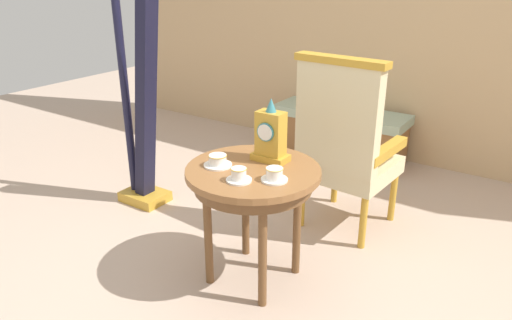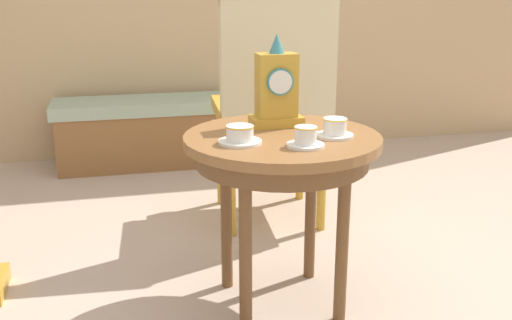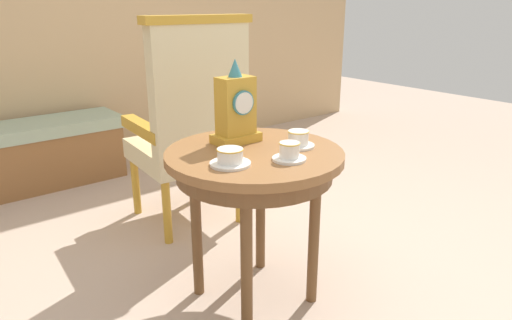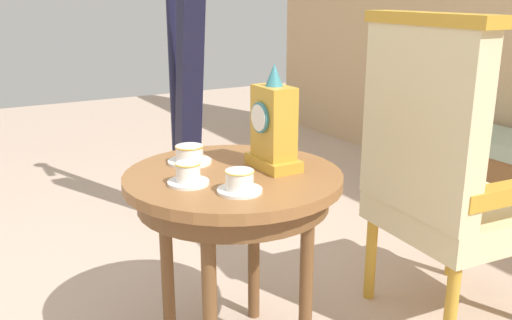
{
  "view_description": "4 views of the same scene",
  "coord_description": "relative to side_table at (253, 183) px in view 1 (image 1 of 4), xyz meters",
  "views": [
    {
      "loc": [
        1.31,
        -1.81,
        1.61
      ],
      "look_at": [
        -0.02,
        0.16,
        0.65
      ],
      "focal_mm": 33.76,
      "sensor_mm": 36.0,
      "label": 1
    },
    {
      "loc": [
        -0.51,
        -1.89,
        1.17
      ],
      "look_at": [
        -0.03,
        0.12,
        0.54
      ],
      "focal_mm": 41.6,
      "sensor_mm": 36.0,
      "label": 2
    },
    {
      "loc": [
        -1.01,
        -1.31,
        1.2
      ],
      "look_at": [
        0.02,
        -0.01,
        0.64
      ],
      "focal_mm": 32.8,
      "sensor_mm": 36.0,
      "label": 3
    },
    {
      "loc": [
        1.56,
        -0.75,
        1.2
      ],
      "look_at": [
        0.09,
        0.09,
        0.7
      ],
      "focal_mm": 39.74,
      "sensor_mm": 36.0,
      "label": 4
    }
  ],
  "objects": [
    {
      "name": "teacup_center",
      "position": [
        0.17,
        -0.07,
        0.11
      ],
      "size": [
        0.13,
        0.13,
        0.07
      ],
      "color": "white",
      "rests_on": "side_table"
    },
    {
      "name": "teacup_left",
      "position": [
        -0.17,
        -0.08,
        0.11
      ],
      "size": [
        0.15,
        0.15,
        0.06
      ],
      "color": "white",
      "rests_on": "side_table"
    },
    {
      "name": "window_bench",
      "position": [
        -0.38,
        1.91,
        -0.35
      ],
      "size": [
        1.17,
        0.4,
        0.44
      ],
      "color": "#9EB299",
      "rests_on": "ground"
    },
    {
      "name": "side_table",
      "position": [
        0.0,
        0.0,
        0.0
      ],
      "size": [
        0.69,
        0.69,
        0.66
      ],
      "color": "brown",
      "rests_on": "ground"
    },
    {
      "name": "ground_plane",
      "position": [
        -0.05,
        -0.04,
        -0.58
      ],
      "size": [
        10.0,
        10.0,
        0.0
      ],
      "primitive_type": "plane",
      "color": "#BCA38E"
    },
    {
      "name": "teacup_right",
      "position": [
        0.03,
        -0.17,
        0.11
      ],
      "size": [
        0.12,
        0.12,
        0.07
      ],
      "color": "white",
      "rests_on": "side_table"
    },
    {
      "name": "mantel_clock",
      "position": [
        0.02,
        0.14,
        0.21
      ],
      "size": [
        0.19,
        0.11,
        0.34
      ],
      "color": "gold",
      "rests_on": "side_table"
    },
    {
      "name": "harp",
      "position": [
        -1.15,
        0.33,
        0.12
      ],
      "size": [
        0.4,
        0.24,
        1.73
      ],
      "color": "gold",
      "rests_on": "ground"
    },
    {
      "name": "armchair",
      "position": [
        0.17,
        0.75,
        0.02
      ],
      "size": [
        0.58,
        0.57,
        1.14
      ],
      "color": "beige",
      "rests_on": "ground"
    }
  ]
}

